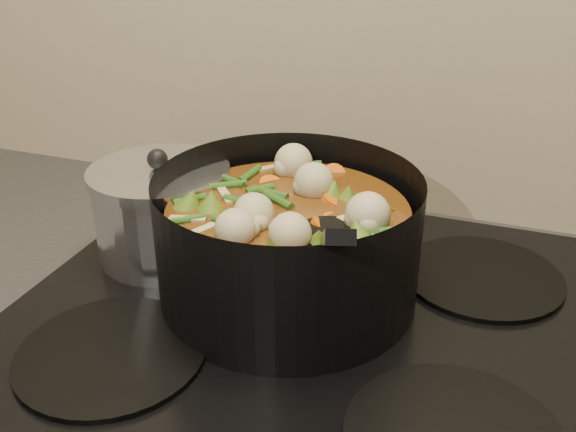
% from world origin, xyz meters
% --- Properties ---
extents(stovetop, '(0.62, 0.54, 0.03)m').
position_xyz_m(stovetop, '(0.00, 1.93, 0.92)').
color(stovetop, black).
rests_on(stovetop, counter).
extents(stockpot, '(0.30, 0.37, 0.20)m').
position_xyz_m(stockpot, '(-0.04, 1.96, 0.99)').
color(stockpot, black).
rests_on(stockpot, stovetop).
extents(saucepan, '(0.16, 0.16, 0.13)m').
position_xyz_m(saucepan, '(-0.21, 1.99, 0.99)').
color(saucepan, silver).
rests_on(saucepan, stovetop).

